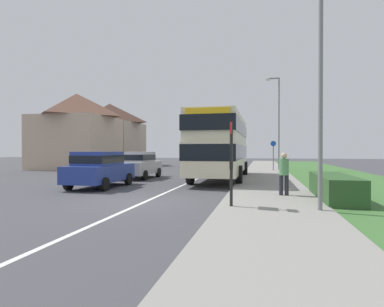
# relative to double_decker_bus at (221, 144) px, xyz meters

# --- Properties ---
(ground_plane) EXTENTS (120.00, 120.00, 0.00)m
(ground_plane) POSITION_rel_double_decker_bus_xyz_m (-1.52, -8.40, -2.14)
(ground_plane) COLOR #424247
(lane_marking_centre) EXTENTS (0.14, 60.00, 0.01)m
(lane_marking_centre) POSITION_rel_double_decker_bus_xyz_m (-1.52, -0.40, -2.14)
(lane_marking_centre) COLOR silver
(lane_marking_centre) RESTS_ON ground_plane
(pavement_near_side) EXTENTS (3.20, 68.00, 0.12)m
(pavement_near_side) POSITION_rel_double_decker_bus_xyz_m (2.68, -2.40, -2.08)
(pavement_near_side) COLOR gray
(pavement_near_side) RESTS_ON ground_plane
(grass_verge_seaward) EXTENTS (6.00, 68.00, 0.08)m
(grass_verge_seaward) POSITION_rel_double_decker_bus_xyz_m (6.98, -2.40, -2.10)
(grass_verge_seaward) COLOR #3D6B33
(grass_verge_seaward) RESTS_ON ground_plane
(roadside_hedge) EXTENTS (1.10, 3.85, 0.90)m
(roadside_hedge) POSITION_rel_double_decker_bus_xyz_m (4.78, -6.94, -1.69)
(roadside_hedge) COLOR #2D5128
(roadside_hedge) RESTS_ON ground_plane
(double_decker_bus) EXTENTS (2.80, 9.68, 3.70)m
(double_decker_bus) POSITION_rel_double_decker_bus_xyz_m (0.00, 0.00, 0.00)
(double_decker_bus) COLOR beige
(double_decker_bus) RESTS_ON ground_plane
(parked_car_blue) EXTENTS (1.94, 3.99, 1.69)m
(parked_car_blue) POSITION_rel_double_decker_bus_xyz_m (-5.10, -4.97, -1.22)
(parked_car_blue) COLOR navy
(parked_car_blue) RESTS_ON ground_plane
(parked_car_silver) EXTENTS (2.01, 3.99, 1.66)m
(parked_car_silver) POSITION_rel_double_decker_bus_xyz_m (-5.21, -0.04, -1.23)
(parked_car_silver) COLOR #B7B7BC
(parked_car_silver) RESTS_ON ground_plane
(pedestrian_at_stop) EXTENTS (0.34, 0.34, 1.67)m
(pedestrian_at_stop) POSITION_rel_double_decker_bus_xyz_m (3.14, -6.61, -1.17)
(pedestrian_at_stop) COLOR #23232D
(pedestrian_at_stop) RESTS_ON ground_plane
(bus_stop_sign) EXTENTS (0.09, 0.52, 2.60)m
(bus_stop_sign) POSITION_rel_double_decker_bus_xyz_m (1.48, -9.27, -0.60)
(bus_stop_sign) COLOR black
(bus_stop_sign) RESTS_ON ground_plane
(cycle_route_sign) EXTENTS (0.44, 0.08, 2.52)m
(cycle_route_sign) POSITION_rel_double_decker_bus_xyz_m (3.27, 7.93, -0.71)
(cycle_route_sign) COLOR slate
(cycle_route_sign) RESTS_ON ground_plane
(street_lamp_near) EXTENTS (1.14, 0.20, 7.84)m
(street_lamp_near) POSITION_rel_double_decker_bus_xyz_m (3.81, -9.37, 2.33)
(street_lamp_near) COLOR slate
(street_lamp_near) RESTS_ON ground_plane
(street_lamp_mid) EXTENTS (1.14, 0.20, 7.92)m
(street_lamp_mid) POSITION_rel_double_decker_bus_xyz_m (3.67, 9.25, 2.38)
(street_lamp_mid) COLOR slate
(street_lamp_mid) RESTS_ON ground_plane
(house_terrace_far_side) EXTENTS (6.58, 13.22, 7.18)m
(house_terrace_far_side) POSITION_rel_double_decker_bus_xyz_m (-14.95, 11.92, 1.45)
(house_terrace_far_side) COLOR #C1A88E
(house_terrace_far_side) RESTS_ON ground_plane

